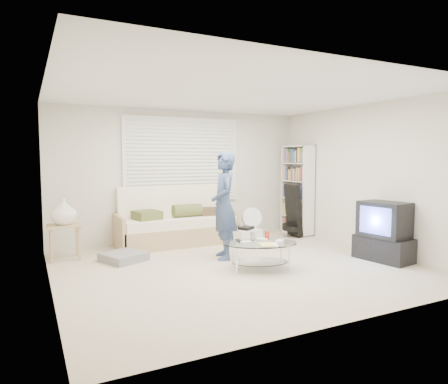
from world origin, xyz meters
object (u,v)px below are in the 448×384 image
bookshelf (297,190)px  coffee_table (260,248)px  tv_unit (384,232)px  futon_sofa (177,225)px

bookshelf → coffee_table: size_ratio=1.51×
bookshelf → tv_unit: size_ratio=2.02×
coffee_table → futon_sofa: bearing=102.4°
tv_unit → futon_sofa: bearing=133.6°
bookshelf → coffee_table: (-2.10, -1.98, -0.61)m
futon_sofa → bookshelf: size_ratio=1.19×
bookshelf → coffee_table: bookshelf is taller
coffee_table → tv_unit: bearing=-11.6°
bookshelf → tv_unit: bearing=-93.0°
tv_unit → coffee_table: 2.02m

